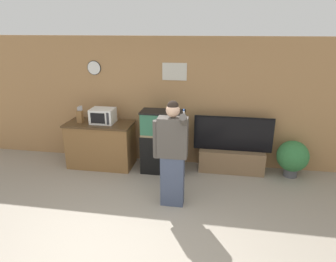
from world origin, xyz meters
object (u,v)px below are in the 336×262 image
object	(u,v)px
tv_on_stand	(232,155)
person_standing	(172,153)
microwave	(103,116)
knife_block	(80,116)
aquarium_on_stand	(163,142)
potted_plant	(293,157)
counter_island	(101,144)

from	to	relation	value
tv_on_stand	person_standing	bearing A→B (deg)	-125.81
person_standing	microwave	bearing A→B (deg)	142.51
knife_block	aquarium_on_stand	distance (m)	1.75
microwave	potted_plant	xyz separation A→B (m)	(3.72, 0.11, -0.67)
counter_island	aquarium_on_stand	xyz separation A→B (m)	(1.31, -0.05, 0.16)
microwave	aquarium_on_stand	world-z (taller)	aquarium_on_stand
counter_island	knife_block	bearing A→B (deg)	-174.41
knife_block	potted_plant	xyz separation A→B (m)	(4.18, 0.17, -0.66)
tv_on_stand	person_standing	size ratio (longest dim) A/B	0.88
knife_block	tv_on_stand	xyz separation A→B (m)	(3.04, 0.21, -0.73)
aquarium_on_stand	person_standing	distance (m)	1.23
counter_island	microwave	bearing A→B (deg)	15.90
tv_on_stand	person_standing	xyz separation A→B (m)	(-0.99, -1.37, 0.57)
knife_block	tv_on_stand	bearing A→B (deg)	4.04
person_standing	potted_plant	distance (m)	2.56
microwave	potted_plant	bearing A→B (deg)	1.77
microwave	knife_block	distance (m)	0.47
counter_island	tv_on_stand	size ratio (longest dim) A/B	0.88
aquarium_on_stand	tv_on_stand	xyz separation A→B (m)	(1.35, 0.23, -0.29)
microwave	person_standing	xyz separation A→B (m)	(1.59, -1.22, -0.17)
knife_block	person_standing	xyz separation A→B (m)	(2.05, -1.16, -0.16)
knife_block	person_standing	bearing A→B (deg)	-29.49
counter_island	person_standing	xyz separation A→B (m)	(1.67, -1.20, 0.44)
microwave	tv_on_stand	xyz separation A→B (m)	(2.58, 0.16, -0.74)
person_standing	counter_island	bearing A→B (deg)	144.28
microwave	aquarium_on_stand	distance (m)	1.31
counter_island	person_standing	world-z (taller)	person_standing
person_standing	aquarium_on_stand	bearing A→B (deg)	107.28
knife_block	aquarium_on_stand	xyz separation A→B (m)	(1.69, -0.01, -0.44)
counter_island	knife_block	distance (m)	0.71
tv_on_stand	person_standing	world-z (taller)	person_standing
tv_on_stand	potted_plant	size ratio (longest dim) A/B	2.12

